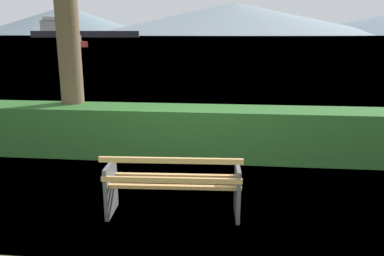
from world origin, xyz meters
The scene contains 7 objects.
ground_plane centered at (0.00, 0.00, 0.00)m, with size 1400.00×1400.00×0.00m, color olive.
water_surface centered at (0.00, 308.84, 0.00)m, with size 620.00×620.00×0.00m, color slate.
park_bench centered at (0.00, -0.06, 0.43)m, with size 1.74×0.66×0.87m.
hedge_row centered at (0.00, 2.42, 0.47)m, with size 10.31×0.88×0.94m, color #285B23.
cargo_ship_large centered at (-90.06, 218.36, 3.22)m, with size 61.83×20.03×11.52m.
fishing_boat_near centered at (-26.60, 61.05, 0.70)m, with size 5.19×4.90×2.00m.
distant_hills centered at (70.95, 585.94, 21.61)m, with size 866.68×433.97×46.06m.
Camera 1 is at (0.72, -4.54, 2.29)m, focal length 35.81 mm.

